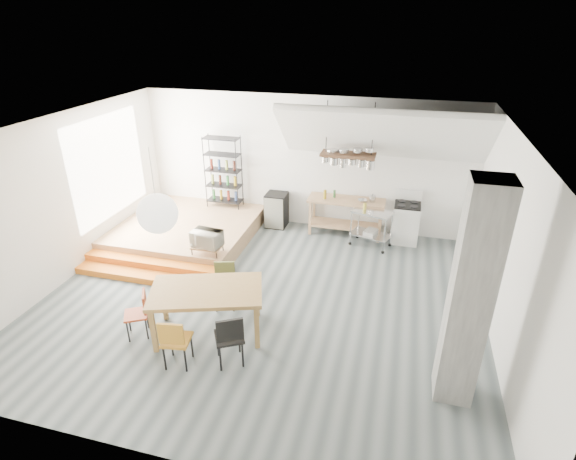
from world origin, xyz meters
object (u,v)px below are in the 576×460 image
(stove, at_px, (406,222))
(dining_table, at_px, (206,294))
(rolling_cart, at_px, (371,224))
(mini_fridge, at_px, (277,210))

(stove, bearing_deg, dining_table, -125.32)
(dining_table, relative_size, rolling_cart, 2.07)
(rolling_cart, height_order, mini_fridge, rolling_cart)
(stove, distance_m, rolling_cart, 0.88)
(dining_table, distance_m, rolling_cart, 4.49)
(stove, relative_size, dining_table, 0.58)
(dining_table, distance_m, mini_fridge, 4.36)
(dining_table, relative_size, mini_fridge, 2.34)
(stove, xyz_separation_m, rolling_cart, (-0.75, -0.46, 0.08))
(stove, relative_size, mini_fridge, 1.37)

